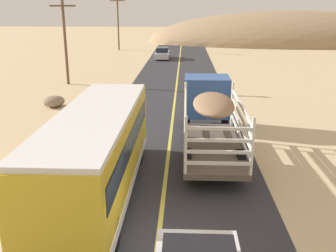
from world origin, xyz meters
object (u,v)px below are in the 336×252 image
Objects in this scene: bus at (97,151)px; power_pole_mid at (65,39)px; livestock_truck at (209,106)px; power_pole_far at (118,22)px; car_far at (162,54)px; boulder_mid_field at (54,101)px.

bus is 1.37× the size of power_pole_mid.
power_pole_mid reaches higher than livestock_truck.
bus is at bearing -81.42° from power_pole_far.
power_pole_mid reaches higher than car_far.
car_far is at bearing -53.93° from power_pole_far.
power_pole_far is at bearing 92.16° from boulder_mid_field.
power_pole_far is (-7.42, 10.18, 3.60)m from car_far.
bus reaches higher than livestock_truck.
car_far is at bearing 89.84° from bus.
power_pole_far is (-7.31, 48.47, 2.55)m from bus.
bus reaches higher than car_far.
livestock_truck is 6.19× the size of boulder_mid_field.
car_far is 26.06m from boulder_mid_field.
livestock_truck is 7.90m from bus.
livestock_truck is at bearing -50.92° from power_pole_mid.
boulder_mid_field is at bearing -103.49° from car_far.
bus is 38.30m from car_far.
power_pole_mid reaches higher than boulder_mid_field.
bus is at bearing -65.24° from boulder_mid_field.
boulder_mid_field is (-6.08, -25.34, -0.31)m from car_far.
power_pole_far is (-11.66, 41.87, 2.51)m from livestock_truck.
boulder_mid_field is (1.34, -35.52, -3.92)m from power_pole_far.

